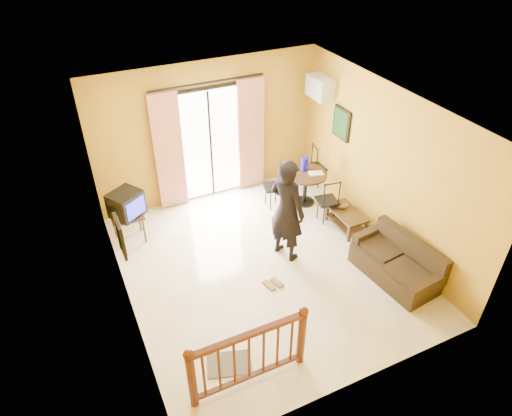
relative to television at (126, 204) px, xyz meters
name	(u,v)px	position (x,y,z in m)	size (l,w,h in m)	color
ground	(265,266)	(1.87, -1.68, -0.78)	(5.00, 5.00, 0.00)	beige
room_shell	(266,181)	(1.87, -1.68, 0.92)	(5.00, 5.00, 5.00)	white
balcony_door	(211,144)	(1.87, 0.76, 0.41)	(2.25, 0.14, 2.46)	black
tv_table	(127,219)	(-0.03, 0.00, -0.31)	(0.55, 0.46, 0.55)	black
television	(126,204)	(0.00, 0.00, 0.00)	(0.68, 0.66, 0.46)	black
picture_left	(120,236)	(-0.35, -1.88, 0.77)	(0.05, 0.42, 0.52)	black
dining_table	(306,179)	(3.44, -0.30, -0.23)	(0.83, 0.83, 0.69)	black
water_jug	(305,164)	(3.46, -0.19, 0.05)	(0.15, 0.15, 0.28)	#1512A9
serving_tray	(316,173)	(3.60, -0.40, -0.08)	(0.28, 0.18, 0.02)	silver
dining_chairs	(306,202)	(3.46, -0.33, -0.78)	(1.75, 1.61, 0.95)	black
air_conditioner	(320,87)	(3.96, 0.27, 1.37)	(0.31, 0.60, 0.40)	silver
botanical_print	(341,124)	(4.08, -0.38, 0.87)	(0.05, 0.50, 0.60)	black
coffee_table	(346,217)	(3.72, -1.36, -0.54)	(0.46, 0.82, 0.37)	black
bowl	(342,205)	(3.72, -1.19, -0.38)	(0.21, 0.21, 0.07)	brown
sofa	(397,264)	(3.72, -2.81, -0.51)	(0.87, 1.60, 0.73)	black
standing_person	(287,211)	(2.33, -1.54, 0.15)	(0.68, 0.45, 1.86)	black
stair_balustrade	(249,354)	(0.72, -3.58, -0.22)	(1.63, 0.13, 1.04)	#471E0F
doormat	(229,364)	(0.57, -3.23, -0.77)	(0.60, 0.40, 0.02)	#575145
sandals	(273,284)	(1.79, -2.13, -0.76)	(0.30, 0.27, 0.03)	brown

